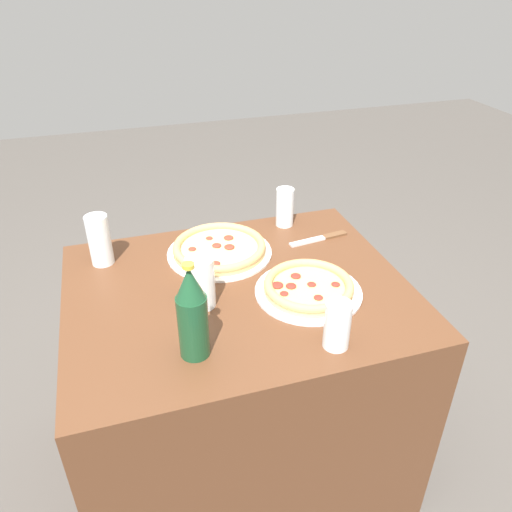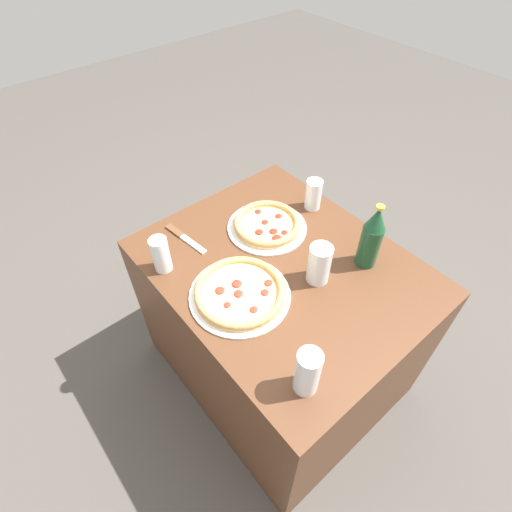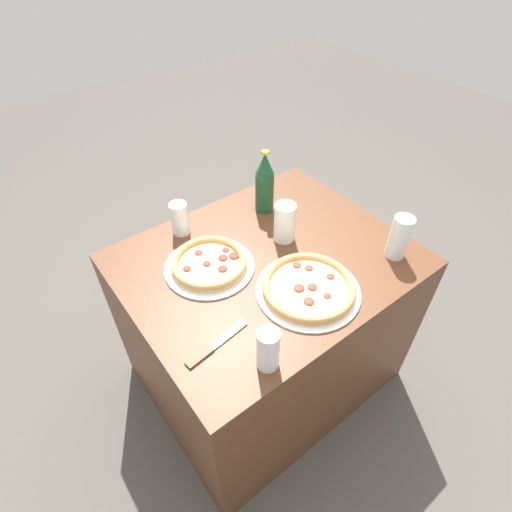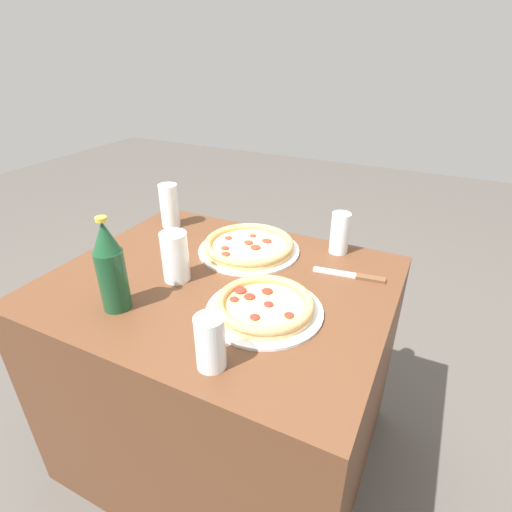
% 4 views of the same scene
% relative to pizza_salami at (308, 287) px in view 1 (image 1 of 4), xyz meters
% --- Properties ---
extents(ground_plane, '(8.00, 8.00, 0.00)m').
position_rel_pizza_salami_xyz_m(ground_plane, '(-0.18, 0.08, -0.73)').
color(ground_plane, '#4C4742').
extents(table, '(0.96, 0.78, 0.71)m').
position_rel_pizza_salami_xyz_m(table, '(-0.18, 0.08, -0.37)').
color(table, '#56331E').
rests_on(table, ground_plane).
extents(pizza_salami, '(0.30, 0.30, 0.04)m').
position_rel_pizza_salami_xyz_m(pizza_salami, '(0.00, 0.00, 0.00)').
color(pizza_salami, silver).
rests_on(pizza_salami, table).
extents(pizza_veggie, '(0.33, 0.33, 0.04)m').
position_rel_pizza_salami_xyz_m(pizza_veggie, '(-0.19, 0.28, 0.00)').
color(pizza_veggie, white).
rests_on(pizza_veggie, table).
extents(glass_red_wine, '(0.07, 0.07, 0.16)m').
position_rel_pizza_salami_xyz_m(glass_red_wine, '(-0.54, 0.33, 0.05)').
color(glass_red_wine, white).
rests_on(glass_red_wine, table).
extents(glass_mango_juice, '(0.08, 0.08, 0.14)m').
position_rel_pizza_salami_xyz_m(glass_mango_juice, '(-0.30, 0.03, 0.05)').
color(glass_mango_juice, white).
rests_on(glass_mango_juice, table).
extents(glass_orange_juice, '(0.06, 0.06, 0.13)m').
position_rel_pizza_salami_xyz_m(glass_orange_juice, '(0.08, 0.40, 0.05)').
color(glass_orange_juice, white).
rests_on(glass_orange_juice, table).
extents(glass_lemonade, '(0.06, 0.06, 0.12)m').
position_rel_pizza_salami_xyz_m(glass_lemonade, '(-0.02, -0.22, 0.04)').
color(glass_lemonade, white).
rests_on(glass_lemonade, table).
extents(beer_bottle, '(0.07, 0.07, 0.25)m').
position_rel_pizza_salami_xyz_m(beer_bottle, '(-0.35, -0.15, 0.10)').
color(beer_bottle, '#194728').
rests_on(beer_bottle, table).
extents(knife, '(0.21, 0.05, 0.01)m').
position_rel_pizza_salami_xyz_m(knife, '(0.16, 0.27, -0.02)').
color(knife, brown).
rests_on(knife, table).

